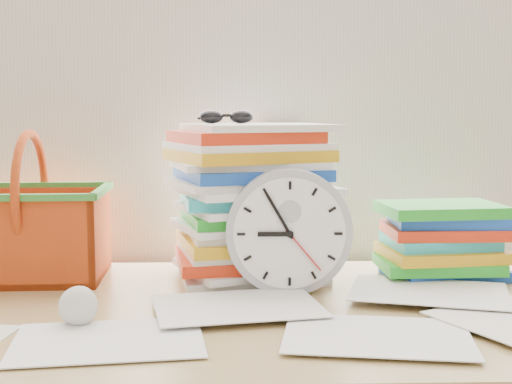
{
  "coord_description": "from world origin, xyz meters",
  "views": [
    {
      "loc": [
        -0.01,
        0.42,
        1.08
      ],
      "look_at": [
        0.03,
        1.6,
        0.95
      ],
      "focal_mm": 50.0,
      "sensor_mm": 36.0,
      "label": 1
    }
  ],
  "objects_px": {
    "basket": "(31,206)",
    "desk": "(239,348)",
    "book_stack": "(440,241)",
    "paper_stack": "(252,201)",
    "clock": "(289,231)"
  },
  "relations": [
    {
      "from": "basket",
      "to": "desk",
      "type": "bearing_deg",
      "value": -29.86
    },
    {
      "from": "desk",
      "to": "book_stack",
      "type": "relative_size",
      "value": 5.52
    },
    {
      "from": "desk",
      "to": "basket",
      "type": "relative_size",
      "value": 4.9
    },
    {
      "from": "desk",
      "to": "paper_stack",
      "type": "xyz_separation_m",
      "value": [
        0.03,
        0.21,
        0.23
      ]
    },
    {
      "from": "clock",
      "to": "basket",
      "type": "xyz_separation_m",
      "value": [
        -0.5,
        0.13,
        0.03
      ]
    },
    {
      "from": "paper_stack",
      "to": "clock",
      "type": "bearing_deg",
      "value": -63.88
    },
    {
      "from": "clock",
      "to": "book_stack",
      "type": "relative_size",
      "value": 0.9
    },
    {
      "from": "book_stack",
      "to": "clock",
      "type": "bearing_deg",
      "value": -161.93
    },
    {
      "from": "book_stack",
      "to": "desk",
      "type": "bearing_deg",
      "value": -155.03
    },
    {
      "from": "paper_stack",
      "to": "desk",
      "type": "bearing_deg",
      "value": -97.1
    },
    {
      "from": "book_stack",
      "to": "basket",
      "type": "bearing_deg",
      "value": 177.8
    },
    {
      "from": "clock",
      "to": "basket",
      "type": "height_order",
      "value": "basket"
    },
    {
      "from": "book_stack",
      "to": "basket",
      "type": "xyz_separation_m",
      "value": [
        -0.8,
        0.03,
        0.07
      ]
    },
    {
      "from": "paper_stack",
      "to": "basket",
      "type": "height_order",
      "value": "paper_stack"
    },
    {
      "from": "paper_stack",
      "to": "book_stack",
      "type": "distance_m",
      "value": 0.38
    }
  ]
}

